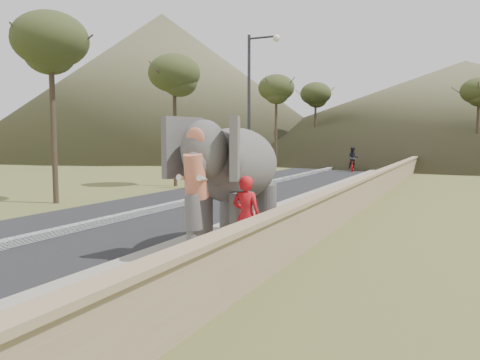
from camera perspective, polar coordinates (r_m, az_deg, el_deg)
name	(u,v)px	position (r m, az deg, el deg)	size (l,w,h in m)	color
ground	(163,280)	(9.33, -9.37, -11.96)	(160.00, 160.00, 0.00)	olive
road	(200,201)	(20.23, -4.85, -2.57)	(7.00, 120.00, 0.03)	black
median	(200,199)	(20.21, -4.85, -2.31)	(0.35, 120.00, 0.22)	black
walkway	(313,207)	(18.24, 8.87, -3.28)	(3.00, 120.00, 0.15)	#9E9687
parapet	(356,197)	(17.78, 14.00, -2.04)	(0.30, 120.00, 1.10)	tan
lamppost	(254,96)	(24.52, 1.77, 10.18)	(1.76, 0.36, 8.00)	#313035
signboard	(252,159)	(23.74, 1.50, 2.54)	(0.60, 0.08, 2.40)	#2D2D33
hill_left	(163,85)	(76.21, -9.39, 11.34)	(60.00, 60.00, 22.00)	brown
hill_far	(463,109)	(77.42, 25.55, 7.84)	(80.00, 80.00, 14.00)	brown
elephant_and_man	(235,182)	(11.68, -0.57, -0.23)	(2.48, 4.29, 2.99)	#635E59
motorcyclist	(353,162)	(38.28, 13.60, 2.13)	(0.94, 1.83, 2.01)	maroon
trees	(451,119)	(38.17, 24.35, 6.77)	(47.69, 42.32, 9.37)	#473828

